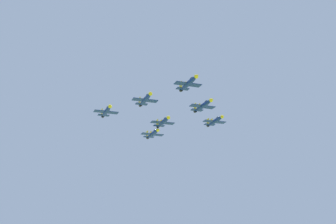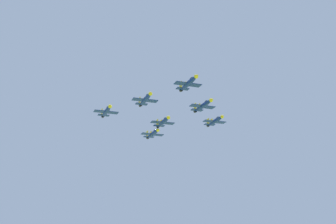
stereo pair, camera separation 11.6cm
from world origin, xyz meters
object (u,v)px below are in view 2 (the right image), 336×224
Objects in this scene: jet_right_outer at (106,111)px; jet_left_outer at (215,121)px; jet_left_wingman at (203,106)px; jet_slot_rear at (163,122)px; jet_trailing at (153,134)px; jet_lead at (189,83)px; jet_right_wingman at (145,99)px.

jet_left_outer is at bearing 89.95° from jet_right_outer.
jet_left_wingman reaches higher than jet_slot_rear.
jet_left_outer reaches higher than jet_trailing.
jet_left_outer is at bearing 139.46° from jet_lead.
jet_left_wingman is 44.57m from jet_right_outer.
jet_right_wingman is at bearing -91.07° from jet_left_wingman.
jet_lead is 21.57m from jet_left_wingman.
jet_slot_rear is at bearing 179.82° from jet_lead.
jet_right_outer reaches higher than jet_trailing.
jet_lead is 0.99× the size of jet_left_outer.
jet_left_outer is at bearing 138.57° from jet_left_wingman.
jet_slot_rear is (23.77, 14.09, -2.49)m from jet_right_outer.
jet_left_wingman is 1.03× the size of jet_trailing.
jet_right_outer is at bearing -112.48° from jet_left_wingman.
jet_right_outer is 27.74m from jet_slot_rear.
jet_left_wingman is 21.85m from jet_slot_rear.
jet_right_outer reaches higher than jet_slot_rear.
jet_trailing is at bearing 120.41° from jet_right_outer.
jet_right_wingman is 35.88m from jet_trailing.
jet_left_outer is 1.01× the size of jet_trailing.
jet_lead is 42.92m from jet_left_outer.
jet_right_wingman is 0.98× the size of jet_slot_rear.
jet_slot_rear is (-23.77, -14.09, -3.22)m from jet_left_outer.
jet_trailing is at bearing -158.04° from jet_left_wingman.
jet_lead is 33.46m from jet_slot_rear.
jet_lead is at bearing 40.31° from jet_right_outer.
jet_lead is at bearing 1.02° from jet_slot_rear.
jet_left_wingman reaches higher than jet_left_outer.
jet_right_wingman reaches higher than jet_slot_rear.
jet_lead reaches higher than jet_right_outer.
jet_slot_rear is (3.60, 21.02, -4.54)m from jet_right_wingman.
jet_right_wingman is 21.43m from jet_right_outer.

